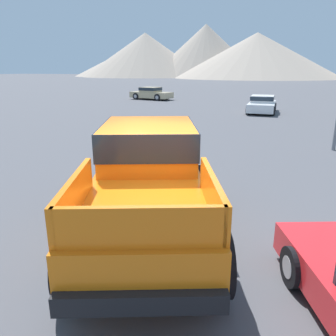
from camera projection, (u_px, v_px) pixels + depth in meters
ground_plane at (160, 235)px, 6.30m from camera, size 320.00×320.00×0.00m
orange_pickup_truck at (148, 176)px, 6.13m from camera, size 3.78×5.57×2.01m
parked_car_white at (262, 104)px, 23.64m from camera, size 2.05×4.31×1.21m
parked_car_tan at (151, 93)px, 33.65m from camera, size 4.55×2.57×1.24m
distant_mountain_range at (245, 53)px, 114.02m from camera, size 158.96×73.18×18.97m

